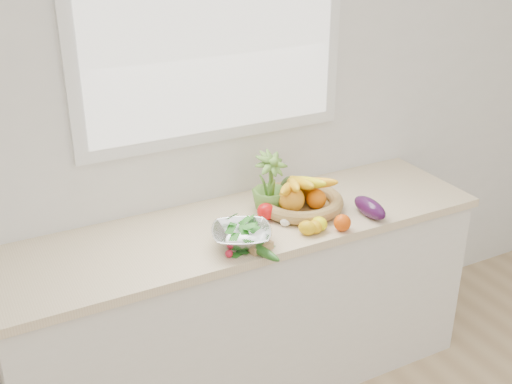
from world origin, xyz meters
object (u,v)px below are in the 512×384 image
fruit_basket (299,198)px  colander_with_spinach (242,233)px  apple (266,212)px  potted_herb (270,184)px  cucumber (260,250)px  eggplant (370,208)px

fruit_basket → colander_with_spinach: 0.44m
apple → potted_herb: bearing=51.4°
potted_herb → cucumber: bearing=-124.3°
colander_with_spinach → cucumber: bearing=-69.4°
eggplant → colander_with_spinach: colander_with_spinach is taller
apple → colander_with_spinach: (-0.21, -0.17, 0.02)m
potted_herb → fruit_basket: 0.16m
apple → colander_with_spinach: 0.27m
apple → eggplant: (0.44, -0.19, 0.00)m
apple → colander_with_spinach: colander_with_spinach is taller
apple → fruit_basket: bearing=8.2°
eggplant → apple: bearing=156.6°
fruit_basket → colander_with_spinach: fruit_basket is taller
potted_herb → colander_with_spinach: bearing=-137.4°
cucumber → fruit_basket: 0.47m
fruit_basket → colander_with_spinach: bearing=-154.0°
apple → potted_herb: 0.14m
apple → eggplant: eggplant is taller
eggplant → colander_with_spinach: 0.64m
cucumber → fruit_basket: fruit_basket is taller
colander_with_spinach → potted_herb: bearing=42.6°
apple → potted_herb: (0.07, 0.08, 0.09)m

